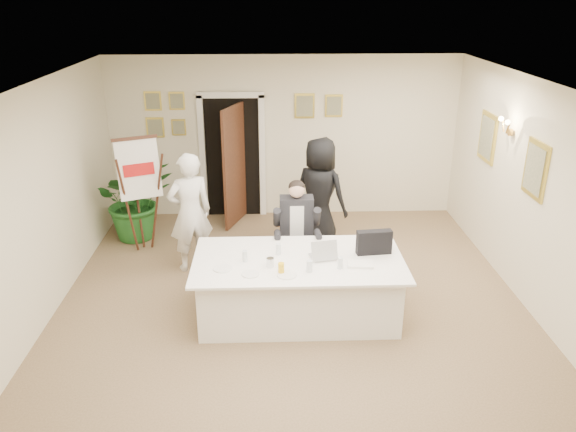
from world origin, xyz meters
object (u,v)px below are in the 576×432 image
(potted_palm, at_px, (136,199))
(paper_stack, at_px, (360,264))
(flip_chart, at_px, (140,201))
(standing_woman, at_px, (320,194))
(laptop, at_px, (324,247))
(steel_jug, at_px, (270,262))
(laptop_bag, at_px, (374,242))
(seated_man, at_px, (297,230))
(standing_man, at_px, (190,213))
(oj_glass, at_px, (281,268))
(conference_table, at_px, (298,287))

(potted_palm, relative_size, paper_stack, 4.39)
(flip_chart, xyz_separation_m, standing_woman, (2.72, 0.02, 0.06))
(laptop, height_order, steel_jug, laptop)
(standing_woman, xyz_separation_m, laptop_bag, (0.50, -1.85, 0.04))
(laptop_bag, bearing_deg, standing_woman, 98.95)
(seated_man, height_order, flip_chart, flip_chart)
(steel_jug, bearing_deg, standing_man, 126.34)
(standing_woman, xyz_separation_m, steel_jug, (-0.77, -2.17, -0.05))
(oj_glass, bearing_deg, laptop_bag, 22.99)
(potted_palm, distance_m, laptop, 3.71)
(conference_table, bearing_deg, seated_man, 88.38)
(laptop, distance_m, oj_glass, 0.67)
(conference_table, height_order, laptop, laptop)
(paper_stack, xyz_separation_m, oj_glass, (-0.94, -0.18, 0.05))
(flip_chart, xyz_separation_m, potted_palm, (-0.20, 0.52, -0.16))
(flip_chart, relative_size, paper_stack, 5.92)
(standing_woman, height_order, potted_palm, standing_woman)
(laptop_bag, bearing_deg, seated_man, 130.02)
(conference_table, xyz_separation_m, seated_man, (0.03, 0.99, 0.33))
(seated_man, height_order, paper_stack, seated_man)
(paper_stack, relative_size, steel_jug, 2.73)
(flip_chart, relative_size, standing_woman, 1.01)
(conference_table, xyz_separation_m, laptop_bag, (0.93, 0.12, 0.53))
(steel_jug, bearing_deg, laptop_bag, 13.83)
(conference_table, relative_size, oj_glass, 19.49)
(standing_woman, bearing_deg, laptop_bag, 138.17)
(laptop_bag, xyz_separation_m, paper_stack, (-0.21, -0.31, -0.14))
(flip_chart, xyz_separation_m, standing_man, (0.83, -0.63, 0.04))
(laptop, distance_m, steel_jug, 0.69)
(standing_woman, height_order, laptop, standing_woman)
(paper_stack, bearing_deg, standing_man, 145.12)
(conference_table, bearing_deg, oj_glass, -120.67)
(standing_man, height_order, potted_palm, standing_man)
(standing_man, height_order, laptop_bag, standing_man)
(laptop_bag, relative_size, oj_glass, 3.30)
(flip_chart, relative_size, laptop_bag, 4.15)
(flip_chart, distance_m, standing_woman, 2.72)
(steel_jug, bearing_deg, paper_stack, 0.10)
(laptop, relative_size, laptop_bag, 0.80)
(seated_man, bearing_deg, laptop, -64.10)
(standing_woman, bearing_deg, flip_chart, 33.37)
(seated_man, distance_m, steel_jug, 1.24)
(flip_chart, bearing_deg, oj_glass, -48.25)
(standing_man, distance_m, potted_palm, 1.55)
(seated_man, xyz_separation_m, standing_woman, (0.40, 0.99, 0.16))
(paper_stack, bearing_deg, flip_chart, 144.49)
(laptop, bearing_deg, standing_man, 132.43)
(conference_table, xyz_separation_m, oj_glass, (-0.22, -0.36, 0.45))
(oj_glass, xyz_separation_m, steel_jug, (-0.12, 0.17, -0.01))
(standing_woman, relative_size, potted_palm, 1.34)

